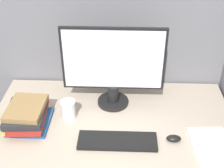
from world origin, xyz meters
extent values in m
cube|color=slate|center=(0.00, 0.84, 0.75)|extent=(1.75, 0.04, 1.50)
cube|color=tan|center=(0.00, 0.40, 0.38)|extent=(1.35, 0.80, 0.75)
cylinder|color=black|center=(0.00, 0.57, 0.76)|extent=(0.18, 0.18, 0.02)
cylinder|color=black|center=(0.00, 0.57, 0.82)|extent=(0.06, 0.06, 0.10)
cube|color=black|center=(0.00, 0.58, 1.05)|extent=(0.57, 0.02, 0.38)
cube|color=silver|center=(0.00, 0.57, 1.05)|extent=(0.54, 0.01, 0.35)
cube|color=black|center=(0.03, 0.24, 0.76)|extent=(0.40, 0.13, 0.02)
ellipsoid|color=black|center=(0.32, 0.26, 0.77)|extent=(0.08, 0.05, 0.03)
cylinder|color=white|center=(-0.24, 0.43, 0.80)|extent=(0.08, 0.08, 0.10)
cylinder|color=white|center=(-0.24, 0.43, 0.86)|extent=(0.08, 0.08, 0.01)
cube|color=#264C8C|center=(-0.45, 0.37, 0.76)|extent=(0.21, 0.24, 0.02)
cube|color=gold|center=(-0.47, 0.38, 0.78)|extent=(0.22, 0.27, 0.02)
cube|color=maroon|center=(-0.45, 0.37, 0.80)|extent=(0.20, 0.30, 0.02)
cube|color=#262628|center=(-0.46, 0.37, 0.82)|extent=(0.22, 0.27, 0.03)
cube|color=olive|center=(-0.46, 0.37, 0.85)|extent=(0.20, 0.24, 0.03)
cube|color=white|center=(0.50, 0.22, 0.76)|extent=(0.21, 0.29, 0.01)
camera|label=1|loc=(0.05, -0.91, 1.88)|focal=50.00mm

